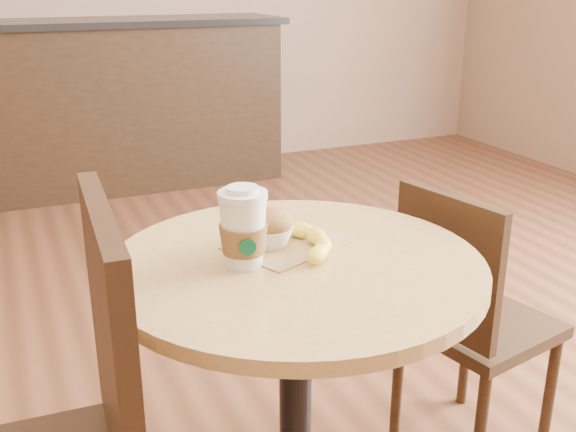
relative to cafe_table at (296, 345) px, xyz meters
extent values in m
cylinder|color=black|center=(0.00, 0.00, -0.18)|extent=(0.07, 0.07, 0.72)
cylinder|color=tan|center=(0.00, 0.00, 0.18)|extent=(0.76, 0.76, 0.03)
cube|color=#312011|center=(-0.39, -0.18, 0.19)|extent=(0.05, 0.41, 0.45)
cube|color=#312011|center=(0.62, 0.15, -0.16)|extent=(0.41, 0.41, 0.03)
cylinder|color=#312011|center=(0.79, 0.04, -0.36)|extent=(0.03, 0.03, 0.39)
cylinder|color=#312011|center=(0.73, 0.33, -0.36)|extent=(0.03, 0.03, 0.39)
cylinder|color=#312011|center=(0.44, 0.26, -0.36)|extent=(0.03, 0.03, 0.39)
cube|color=#312011|center=(0.46, 0.12, 0.05)|extent=(0.09, 0.33, 0.36)
cube|color=black|center=(0.08, 3.18, -0.05)|extent=(2.20, 0.60, 1.00)
cube|color=black|center=(0.08, 3.18, 0.47)|extent=(2.30, 0.65, 0.04)
cube|color=#9D7D4C|center=(0.02, 0.08, 0.20)|extent=(0.29, 0.26, 0.00)
cylinder|color=white|center=(-0.10, 0.02, 0.34)|extent=(0.10, 0.10, 0.01)
cylinder|color=white|center=(-0.10, 0.02, 0.35)|extent=(0.06, 0.06, 0.01)
cylinder|color=#074B2B|center=(-0.11, -0.03, 0.25)|extent=(0.03, 0.01, 0.03)
ellipsoid|color=brown|center=(-0.02, 0.08, 0.25)|extent=(0.09, 0.09, 0.06)
ellipsoid|color=beige|center=(-0.02, 0.08, 0.27)|extent=(0.03, 0.03, 0.02)
camera|label=1|loc=(-0.51, -1.13, 0.73)|focal=42.00mm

